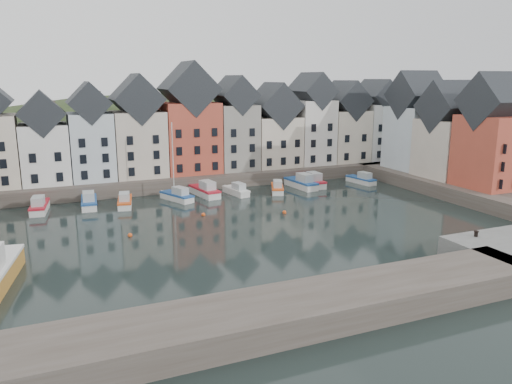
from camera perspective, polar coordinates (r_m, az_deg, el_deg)
ground at (r=57.95m, az=0.11°, el=-4.29°), size 260.00×260.00×0.00m
far_quay at (r=85.32m, az=-7.83°, el=1.89°), size 90.00×16.00×2.00m
right_quay at (r=81.34m, az=23.93°, el=0.35°), size 14.00×54.00×2.00m
near_wall at (r=35.13m, az=-0.84°, el=-14.44°), size 50.00×6.00×2.00m
hillside at (r=114.61m, az=-10.99°, el=-5.16°), size 153.60×70.40×64.00m
far_terrace at (r=83.17m, az=-5.48°, el=7.16°), size 72.37×8.16×17.78m
right_terrace at (r=82.94m, az=21.41°, el=6.34°), size 8.30×24.25×16.36m
mooring_buoys at (r=61.37m, az=-5.30°, el=-3.21°), size 20.50×5.50×0.50m
boat_a at (r=71.16m, az=-23.51°, el=-1.52°), size 2.68×6.47×2.41m
boat_b at (r=71.27m, az=-18.53°, el=-1.07°), size 2.52×6.60×2.48m
boat_c at (r=70.33m, az=-14.76°, el=-1.06°), size 2.81×6.07×2.24m
boat_d at (r=72.04m, az=-8.97°, el=-0.41°), size 3.96×6.17×11.30m
boat_e at (r=74.36m, az=-5.82°, el=0.14°), size 3.14×7.08×2.62m
boat_f at (r=74.85m, az=-2.24°, el=0.16°), size 2.66×5.70×2.10m
boat_g at (r=76.51m, az=2.46°, el=0.45°), size 3.78×5.82×2.15m
boat_h at (r=79.67m, az=5.23°, el=1.03°), size 2.82×7.16×2.68m
boat_i at (r=81.19m, az=6.38°, el=1.21°), size 2.28×6.89×2.63m
boat_j at (r=84.69m, az=11.99°, el=1.40°), size 2.68×5.86×2.17m
mooring_bollard at (r=53.36m, az=23.86°, el=-4.36°), size 0.48×0.48×0.56m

